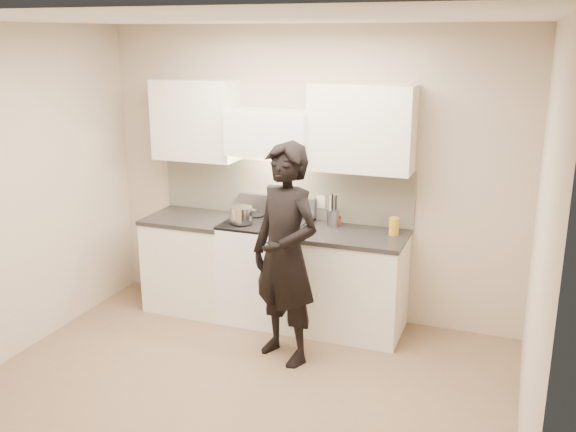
{
  "coord_description": "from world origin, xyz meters",
  "views": [
    {
      "loc": [
        1.85,
        -3.81,
        2.6
      ],
      "look_at": [
        0.05,
        1.05,
        1.13
      ],
      "focal_mm": 40.0,
      "sensor_mm": 36.0,
      "label": 1
    }
  ],
  "objects": [
    {
      "name": "counter_left",
      "position": [
        -1.08,
        1.43,
        0.46
      ],
      "size": [
        0.82,
        0.67,
        0.92
      ],
      "color": "white",
      "rests_on": "ground"
    },
    {
      "name": "room_shell",
      "position": [
        -0.06,
        0.37,
        1.6
      ],
      "size": [
        4.04,
        3.54,
        2.7
      ],
      "color": "#C0AE95",
      "rests_on": "ground"
    },
    {
      "name": "ground_plane",
      "position": [
        0.0,
        0.0,
        0.0
      ],
      "size": [
        4.0,
        4.0,
        0.0
      ],
      "primitive_type": "plane",
      "color": "#7C6448"
    },
    {
      "name": "utensil_crock",
      "position": [
        0.29,
        1.58,
        1.01
      ],
      "size": [
        0.11,
        0.11,
        0.3
      ],
      "color": "#9799AB",
      "rests_on": "counter_right"
    },
    {
      "name": "stock_pot",
      "position": [
        -0.5,
        1.31,
        1.03
      ],
      "size": [
        0.3,
        0.22,
        0.14
      ],
      "color": "silver",
      "rests_on": "stove"
    },
    {
      "name": "counter_right",
      "position": [
        0.53,
        1.43,
        0.46
      ],
      "size": [
        0.92,
        0.67,
        0.92
      ],
      "color": "white",
      "rests_on": "ground"
    },
    {
      "name": "spice_jar",
      "position": [
        0.33,
        1.66,
        0.96
      ],
      "size": [
        0.04,
        0.04,
        0.08
      ],
      "color": "orange",
      "rests_on": "counter_right"
    },
    {
      "name": "wok",
      "position": [
        -0.16,
        1.57,
        1.05
      ],
      "size": [
        0.33,
        0.4,
        0.26
      ],
      "color": "silver",
      "rests_on": "stove"
    },
    {
      "name": "person",
      "position": [
        0.14,
        0.74,
        0.91
      ],
      "size": [
        0.78,
        0.67,
        1.81
      ],
      "primitive_type": "imported",
      "rotation": [
        0.0,
        0.0,
        -0.44
      ],
      "color": "black",
      "rests_on": "ground"
    },
    {
      "name": "oil_glass",
      "position": [
        0.86,
        1.52,
        1.0
      ],
      "size": [
        0.09,
        0.09,
        0.15
      ],
      "color": "gold",
      "rests_on": "counter_right"
    },
    {
      "name": "stove",
      "position": [
        -0.3,
        1.42,
        0.47
      ],
      "size": [
        0.76,
        0.65,
        0.96
      ],
      "color": "white",
      "rests_on": "ground"
    }
  ]
}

